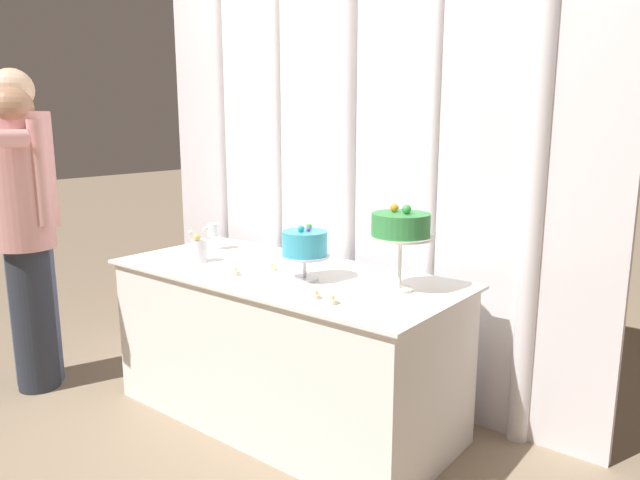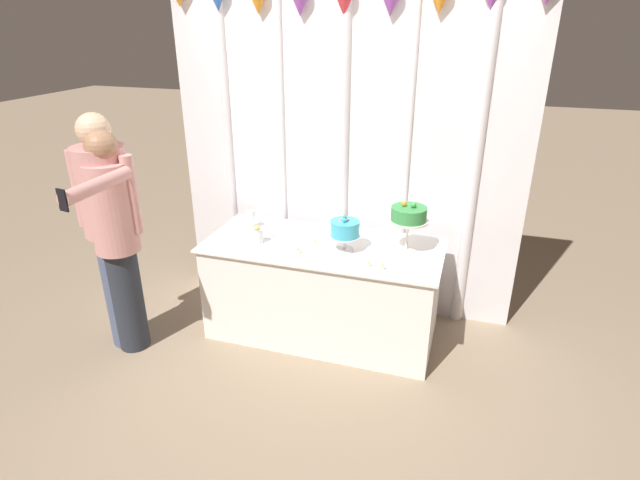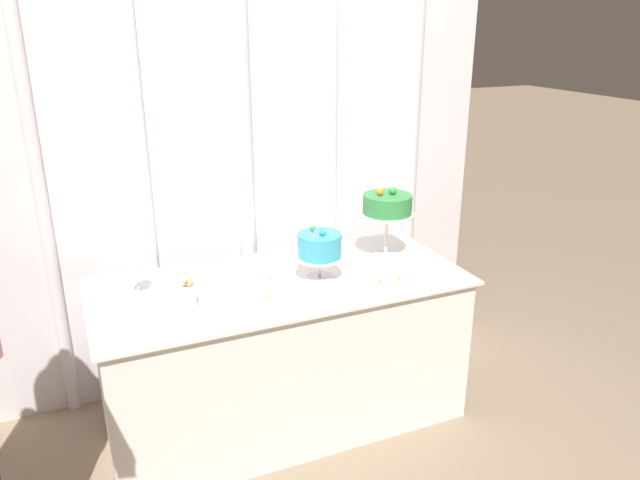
{
  "view_description": "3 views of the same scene",
  "coord_description": "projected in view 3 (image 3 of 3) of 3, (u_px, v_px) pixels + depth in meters",
  "views": [
    {
      "loc": [
        1.81,
        -1.9,
        1.44
      ],
      "look_at": [
        0.22,
        0.11,
        0.92
      ],
      "focal_mm": 33.29,
      "sensor_mm": 36.0,
      "label": 1
    },
    {
      "loc": [
        0.98,
        -3.07,
        2.25
      ],
      "look_at": [
        -0.0,
        0.04,
        0.8
      ],
      "focal_mm": 28.52,
      "sensor_mm": 36.0,
      "label": 2
    },
    {
      "loc": [
        -0.86,
        -2.32,
        1.88
      ],
      "look_at": [
        0.24,
        0.21,
        0.87
      ],
      "focal_mm": 34.27,
      "sensor_mm": 36.0,
      "label": 3
    }
  ],
  "objects": [
    {
      "name": "tealight_near_right",
      "position": [
        380.0,
        284.0,
        2.74
      ],
      "size": [
        0.04,
        0.04,
        0.03
      ],
      "color": "beige",
      "rests_on": "cake_table"
    },
    {
      "name": "tealight_far_right",
      "position": [
        399.0,
        282.0,
        2.76
      ],
      "size": [
        0.04,
        0.04,
        0.03
      ],
      "color": "beige",
      "rests_on": "cake_table"
    },
    {
      "name": "flower_vase",
      "position": [
        186.0,
        295.0,
        2.51
      ],
      "size": [
        0.08,
        0.11,
        0.18
      ],
      "color": "silver",
      "rests_on": "cake_table"
    },
    {
      "name": "tealight_far_left",
      "position": [
        269.0,
        300.0,
        2.59
      ],
      "size": [
        0.04,
        0.04,
        0.04
      ],
      "color": "beige",
      "rests_on": "cake_table"
    },
    {
      "name": "draped_curtain",
      "position": [
        247.0,
        118.0,
        3.03
      ],
      "size": [
        2.72,
        0.16,
        2.65
      ],
      "color": "white",
      "rests_on": "ground_plane"
    },
    {
      "name": "tealight_near_left",
      "position": [
        271.0,
        282.0,
        2.76
      ],
      "size": [
        0.05,
        0.05,
        0.04
      ],
      "color": "beige",
      "rests_on": "cake_table"
    },
    {
      "name": "cake_table",
      "position": [
        283.0,
        351.0,
        2.93
      ],
      "size": [
        1.7,
        0.76,
        0.74
      ],
      "color": "white",
      "rests_on": "ground_plane"
    },
    {
      "name": "wine_glass",
      "position": [
        136.0,
        272.0,
        2.64
      ],
      "size": [
        0.07,
        0.07,
        0.14
      ],
      "color": "silver",
      "rests_on": "cake_table"
    },
    {
      "name": "ground_plane",
      "position": [
        291.0,
        428.0,
        2.97
      ],
      "size": [
        24.0,
        24.0,
        0.0
      ],
      "primitive_type": "plane",
      "color": "gray"
    },
    {
      "name": "cake_display_nearleft",
      "position": [
        320.0,
        247.0,
        2.77
      ],
      "size": [
        0.22,
        0.22,
        0.25
      ],
      "color": "silver",
      "rests_on": "cake_table"
    },
    {
      "name": "cake_display_nearright",
      "position": [
        387.0,
        207.0,
        2.99
      ],
      "size": [
        0.27,
        0.27,
        0.36
      ],
      "color": "silver",
      "rests_on": "cake_table"
    }
  ]
}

